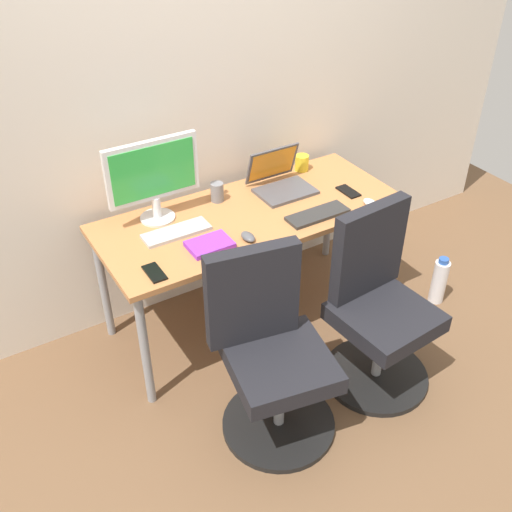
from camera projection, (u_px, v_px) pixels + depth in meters
name	position (u px, v px, depth m)	size (l,w,h in m)	color
ground_plane	(252.00, 316.00, 3.54)	(5.28, 5.28, 0.00)	brown
back_wall	(209.00, 79.00, 3.07)	(4.40, 0.04, 2.60)	silver
desk	(251.00, 223.00, 3.16)	(1.62, 0.68, 0.71)	#B77542
office_chair_left	(271.00, 355.00, 2.67)	(0.54, 0.54, 0.94)	black
office_chair_right	(377.00, 308.00, 2.94)	(0.54, 0.54, 0.94)	black
water_bottle_on_floor	(439.00, 281.00, 3.57)	(0.09, 0.09, 0.31)	white
desktop_monitor	(153.00, 175.00, 2.93)	(0.48, 0.18, 0.43)	silver
open_laptop	(280.00, 180.00, 3.30)	(0.31, 0.29, 0.22)	#4C4C51
keyboard_by_monitor	(176.00, 232.00, 2.95)	(0.34, 0.12, 0.02)	#B7B7B7
keyboard_by_laptop	(318.00, 215.00, 3.09)	(0.34, 0.12, 0.02)	#2D2D2D
mouse_by_monitor	(370.00, 203.00, 3.17)	(0.06, 0.10, 0.03)	silver
mouse_by_laptop	(248.00, 237.00, 2.91)	(0.06, 0.10, 0.03)	#515156
coffee_mug	(302.00, 163.00, 3.49)	(0.08, 0.08, 0.09)	yellow
pen_cup	(217.00, 192.00, 3.19)	(0.07, 0.07, 0.10)	slate
phone_near_laptop	(154.00, 273.00, 2.69)	(0.07, 0.14, 0.01)	black
phone_near_monitor	(348.00, 191.00, 3.29)	(0.07, 0.14, 0.01)	black
notebook	(210.00, 245.00, 2.86)	(0.21, 0.15, 0.03)	purple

